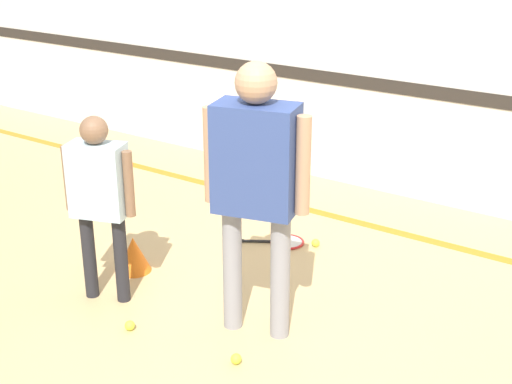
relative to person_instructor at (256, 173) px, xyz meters
The scene contains 10 objects.
ground_plane 1.09m from the person_instructor, 50.76° to the right, with size 16.00×16.00×0.00m, color tan.
wall_back 2.76m from the person_instructor, 87.70° to the left, with size 16.00×0.07×3.20m.
floor_stripe 2.17m from the person_instructor, 86.70° to the left, with size 14.40×0.10×0.01m.
person_instructor is the anchor object (origin of this frame).
person_student_left 1.14m from the person_instructor, 167.46° to the right, with size 0.47×0.31×1.30m.
racket_spare_on_floor 1.68m from the person_instructor, 114.08° to the left, with size 0.52×0.40×0.03m.
tennis_ball_near_instructor 1.11m from the person_instructor, 73.79° to the right, with size 0.07×0.07×0.07m, color #CCE038.
tennis_ball_by_spare_racket 1.67m from the person_instructor, 102.82° to the left, with size 0.07×0.07×0.07m, color #CCE038.
tennis_ball_stray_left 1.32m from the person_instructor, 145.53° to the right, with size 0.07×0.07×0.07m, color #CCE038.
training_cone 1.53m from the person_instructor, behind, with size 0.25×0.25×0.27m.
Camera 1 is at (2.10, -3.11, 2.51)m, focal length 50.00 mm.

